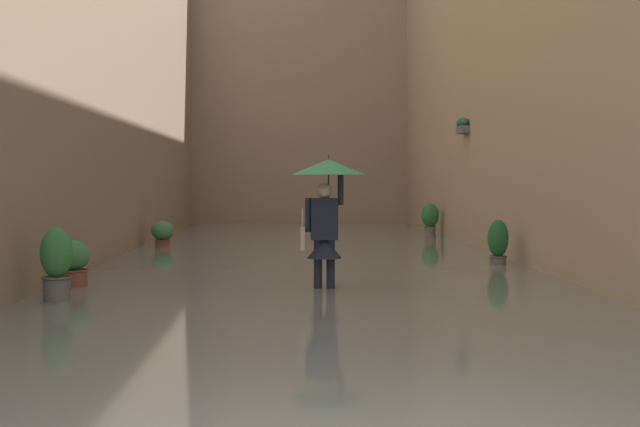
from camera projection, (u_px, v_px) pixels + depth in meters
The scene contains 9 objects.
ground_plane at pixel (308, 261), 18.08m from camera, with size 69.20×69.20×0.00m, color slate.
flood_water at pixel (308, 259), 18.08m from camera, with size 8.40×33.68×0.10m, color slate.
building_facade_far at pixel (299, 60), 32.58m from camera, with size 11.20×1.80×11.94m, color gray.
person_wading at pixel (327, 195), 12.72m from camera, with size 1.07×1.07×2.00m.
potted_plant_near_right at pixel (57, 266), 11.40m from camera, with size 0.41×0.41×1.03m.
potted_plant_far_right at pixel (73, 264), 13.00m from camera, with size 0.48×0.48×0.77m.
potted_plant_far_left at pixel (430, 219), 24.51m from camera, with size 0.48×0.48×1.00m.
potted_plant_mid_left at pixel (498, 243), 16.27m from camera, with size 0.38×0.38×0.92m.
potted_plant_mid_right at pixel (163, 234), 20.85m from camera, with size 0.53×0.53×0.68m.
Camera 1 is at (0.40, 4.19, 1.63)m, focal length 50.67 mm.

